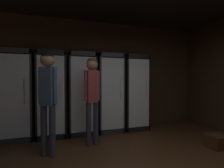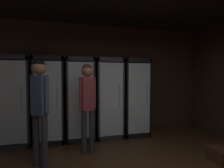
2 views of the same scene
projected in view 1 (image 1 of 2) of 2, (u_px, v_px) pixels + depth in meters
wall_back at (108, 75)px, 4.36m from camera, size 6.00×0.06×2.80m
cooler_far_left at (19, 96)px, 3.49m from camera, size 0.62×0.61×1.91m
cooler_left at (52, 95)px, 3.68m from camera, size 0.62×0.61×1.91m
cooler_center at (82, 94)px, 3.88m from camera, size 0.62×0.61×1.91m
cooler_right at (109, 93)px, 4.07m from camera, size 0.62×0.61×1.91m
cooler_far_right at (134, 93)px, 4.27m from camera, size 0.62×0.61×1.91m
shopper_near at (92, 89)px, 3.14m from camera, size 0.31×0.23×1.71m
shopper_far at (48, 90)px, 2.68m from camera, size 0.30×0.24×1.74m
wine_crate_floor at (218, 141)px, 3.04m from camera, size 0.38×0.31×0.24m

